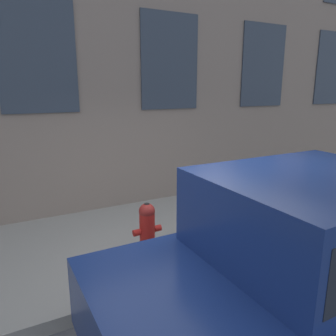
# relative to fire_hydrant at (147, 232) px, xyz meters

# --- Properties ---
(ground_plane) EXTENTS (80.00, 80.00, 0.00)m
(ground_plane) POSITION_rel_fire_hydrant_xyz_m (-0.65, -0.34, -0.61)
(ground_plane) COLOR #47474C
(sidewalk) EXTENTS (3.00, 60.00, 0.17)m
(sidewalk) POSITION_rel_fire_hydrant_xyz_m (0.85, -0.34, -0.53)
(sidewalk) COLOR gray
(sidewalk) RESTS_ON ground_plane
(fire_hydrant) EXTENTS (0.29, 0.41, 0.86)m
(fire_hydrant) POSITION_rel_fire_hydrant_xyz_m (0.00, 0.00, 0.00)
(fire_hydrant) COLOR red
(fire_hydrant) RESTS_ON sidewalk
(person) EXTENTS (0.31, 0.20, 1.27)m
(person) POSITION_rel_fire_hydrant_xyz_m (0.06, -0.69, 0.33)
(person) COLOR #726651
(person) RESTS_ON sidewalk
(parked_car_navy_near) EXTENTS (1.90, 4.24, 1.80)m
(parked_car_navy_near) POSITION_rel_fire_hydrant_xyz_m (-1.95, -0.85, 0.36)
(parked_car_navy_near) COLOR black
(parked_car_navy_near) RESTS_ON ground_plane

